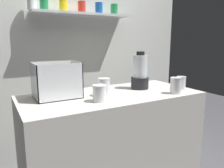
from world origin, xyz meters
name	(u,v)px	position (x,y,z in m)	size (l,w,h in m)	color
counter	(112,147)	(0.00, 0.00, 0.45)	(1.40, 0.64, 0.90)	beige
back_wall_unit	(76,45)	(0.00, 0.77, 1.26)	(2.60, 0.24, 2.50)	silver
carrot_display_bin	(56,87)	(-0.41, 0.10, 0.98)	(0.32, 0.24, 0.26)	white
blender_pitcher	(140,73)	(0.31, 0.06, 1.03)	(0.15, 0.15, 0.32)	black
juice_cup_mango_far_left	(99,95)	(-0.18, -0.15, 0.95)	(0.10, 0.10, 0.12)	white
juice_cup_carrot_left	(104,88)	(-0.08, -0.02, 0.96)	(0.09, 0.09, 0.14)	white
juice_cup_beet_middle	(176,87)	(0.45, -0.23, 0.95)	(0.09, 0.09, 0.13)	white
juice_cup_orange_right	(181,84)	(0.60, -0.13, 0.95)	(0.08, 0.08, 0.11)	white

